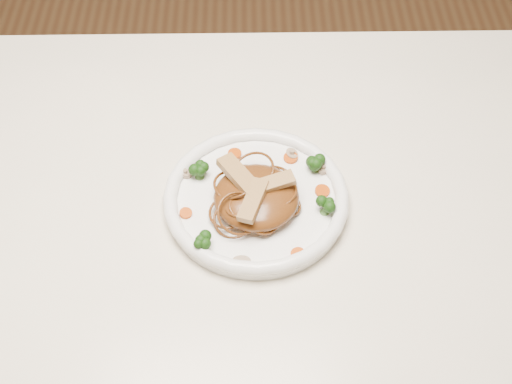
{
  "coord_description": "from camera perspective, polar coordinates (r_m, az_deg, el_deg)",
  "views": [
    {
      "loc": [
        0.08,
        -0.61,
        1.53
      ],
      "look_at": [
        0.09,
        0.01,
        0.78
      ],
      "focal_mm": 49.38,
      "sensor_mm": 36.0,
      "label": 1
    }
  ],
  "objects": [
    {
      "name": "mushroom_1",
      "position": [
        1.02,
        5.5,
        1.85
      ],
      "size": [
        0.03,
        0.03,
        0.01
      ],
      "primitive_type": "cylinder",
      "rotation": [
        0.0,
        0.0,
        1.1
      ],
      "color": "tan",
      "rests_on": "plate"
    },
    {
      "name": "mushroom_3",
      "position": [
        1.04,
        2.93,
        3.07
      ],
      "size": [
        0.03,
        0.03,
        0.01
      ],
      "primitive_type": "cylinder",
      "rotation": [
        0.0,
        0.0,
        1.97
      ],
      "color": "tan",
      "rests_on": "plate"
    },
    {
      "name": "chicken_b",
      "position": [
        0.96,
        -1.32,
        1.29
      ],
      "size": [
        0.07,
        0.08,
        0.01
      ],
      "primitive_type": "cube",
      "rotation": [
        0.0,
        0.0,
        2.19
      ],
      "color": "tan",
      "rests_on": "noodle_mound"
    },
    {
      "name": "plate",
      "position": [
        0.99,
        -0.0,
        -0.81
      ],
      "size": [
        0.27,
        0.27,
        0.02
      ],
      "primitive_type": "cylinder",
      "rotation": [
        0.0,
        0.0,
        -0.03
      ],
      "color": "white",
      "rests_on": "table"
    },
    {
      "name": "table",
      "position": [
        1.08,
        -4.72,
        -4.8
      ],
      "size": [
        1.2,
        0.8,
        0.75
      ],
      "color": "beige",
      "rests_on": "ground"
    },
    {
      "name": "broccoli_3",
      "position": [
        0.97,
        5.63,
        -1.14
      ],
      "size": [
        0.03,
        0.03,
        0.03
      ],
      "primitive_type": null,
      "rotation": [
        0.0,
        0.0,
        -0.31
      ],
      "color": "#17430E",
      "rests_on": "plate"
    },
    {
      "name": "chicken_c",
      "position": [
        0.93,
        -0.23,
        -0.68
      ],
      "size": [
        0.04,
        0.07,
        0.01
      ],
      "primitive_type": "cube",
      "rotation": [
        0.0,
        0.0,
        4.36
      ],
      "color": "tan",
      "rests_on": "noodle_mound"
    },
    {
      "name": "noodle_mound",
      "position": [
        0.97,
        0.03,
        -0.42
      ],
      "size": [
        0.12,
        0.12,
        0.04
      ],
      "primitive_type": "ellipsoid",
      "rotation": [
        0.0,
        0.0,
        0.0
      ],
      "color": "brown",
      "rests_on": "plate"
    },
    {
      "name": "broccoli_1",
      "position": [
        1.01,
        -4.62,
        1.74
      ],
      "size": [
        0.03,
        0.03,
        0.03
      ],
      "primitive_type": null,
      "rotation": [
        0.0,
        0.0,
        0.22
      ],
      "color": "#17430E",
      "rests_on": "plate"
    },
    {
      "name": "carrot_4",
      "position": [
        0.93,
        3.42,
        -5.04
      ],
      "size": [
        0.02,
        0.02,
        0.0
      ],
      "primitive_type": "cylinder",
      "rotation": [
        0.0,
        0.0,
        -0.1
      ],
      "color": "#BB4906",
      "rests_on": "plate"
    },
    {
      "name": "carrot_0",
      "position": [
        1.04,
        2.83,
        2.78
      ],
      "size": [
        0.03,
        0.03,
        0.0
      ],
      "primitive_type": "cylinder",
      "rotation": [
        0.0,
        0.0,
        0.34
      ],
      "color": "#BB4906",
      "rests_on": "plate"
    },
    {
      "name": "carrot_1",
      "position": [
        0.97,
        -5.71,
        -1.72
      ],
      "size": [
        0.02,
        0.02,
        0.0
      ],
      "primitive_type": "cylinder",
      "rotation": [
        0.0,
        0.0,
        0.02
      ],
      "color": "#BB4906",
      "rests_on": "plate"
    },
    {
      "name": "broccoli_0",
      "position": [
        1.02,
        4.9,
        2.38
      ],
      "size": [
        0.03,
        0.03,
        0.03
      ],
      "primitive_type": null,
      "rotation": [
        0.0,
        0.0,
        0.39
      ],
      "color": "#17430E",
      "rests_on": "plate"
    },
    {
      "name": "carrot_2",
      "position": [
        1.0,
        5.4,
        0.09
      ],
      "size": [
        0.03,
        0.03,
        0.0
      ],
      "primitive_type": "cylinder",
      "rotation": [
        0.0,
        0.0,
        -0.27
      ],
      "color": "#BB4906",
      "rests_on": "plate"
    },
    {
      "name": "mushroom_2",
      "position": [
        1.02,
        -5.76,
        1.5
      ],
      "size": [
        0.03,
        0.03,
        0.01
      ],
      "primitive_type": "cylinder",
      "rotation": [
        0.0,
        0.0,
        -0.58
      ],
      "color": "tan",
      "rests_on": "plate"
    },
    {
      "name": "broccoli_2",
      "position": [
        0.93,
        -4.49,
        -3.99
      ],
      "size": [
        0.03,
        0.03,
        0.03
      ],
      "primitive_type": null,
      "rotation": [
        0.0,
        0.0,
        0.32
      ],
      "color": "#17430E",
      "rests_on": "plate"
    },
    {
      "name": "mushroom_0",
      "position": [
        0.92,
        -1.2,
        -5.7
      ],
      "size": [
        0.03,
        0.03,
        0.01
      ],
      "primitive_type": "cylinder",
      "rotation": [
        0.0,
        0.0,
        0.08
      ],
      "color": "tan",
      "rests_on": "plate"
    },
    {
      "name": "carrot_3",
      "position": [
        1.04,
        -1.74,
        3.12
      ],
      "size": [
        0.03,
        0.03,
        0.0
      ],
      "primitive_type": "cylinder",
      "rotation": [
        0.0,
        0.0,
        0.43
      ],
      "color": "#BB4906",
      "rests_on": "plate"
    },
    {
      "name": "chicken_a",
      "position": [
        0.95,
        1.22,
        0.69
      ],
      "size": [
        0.07,
        0.04,
        0.01
      ],
      "primitive_type": "cube",
      "rotation": [
        0.0,
        0.0,
        0.32
      ],
      "color": "tan",
      "rests_on": "noodle_mound"
    }
  ]
}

